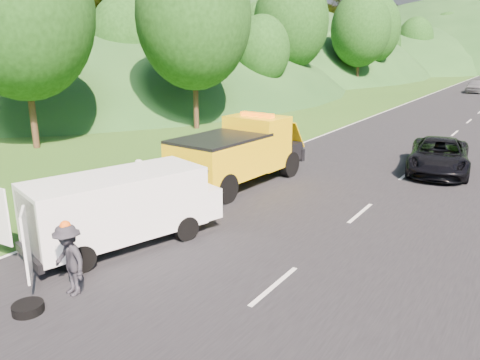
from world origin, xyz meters
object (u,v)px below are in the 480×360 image
Objects in this scene: child at (154,236)px; suitcase at (120,202)px; tow_truck at (240,151)px; white_van at (123,205)px; worker at (73,294)px; passing_suv at (437,172)px; spare_tire at (29,313)px; woman at (143,201)px.

suitcase is at bearing -157.46° from child.
tow_truck reaches higher than white_van.
tow_truck is 3.92× the size of worker.
tow_truck is 1.24× the size of passing_suv.
spare_tire is at bearing -78.01° from tow_truck.
child is 3.67m from worker.
white_van is 6.95× the size of child.
tow_truck is 11.12× the size of suitcase.
suitcase is at bearing 135.44° from worker.
white_van is 1.20× the size of passing_suv.
child is 0.54× the size of worker.
suitcase is 6.58m from spare_tire.
passing_suv is (5.58, 12.47, 0.00)m from child.
passing_suv is at bearing 74.00° from spare_tire.
white_van is at bearing -157.69° from woman.
white_van is 3.77× the size of worker.
passing_suv is at bearing 83.05° from white_van.
passing_suv is (6.46, 6.43, -1.37)m from tow_truck.
white_van is at bearing 120.83° from worker.
woman is at bearing -110.80° from tow_truck.
spare_tire is (3.30, -5.69, -0.30)m from suitcase.
white_van is 1.53m from child.
suitcase is (-1.74, -4.95, -1.07)m from tow_truck.
worker reaches higher than spare_tire.
white_van is at bearing -59.56° from child.
spare_tire is at bearing -115.46° from passing_suv.
worker is 2.84× the size of suitcase.
worker is at bearing -76.32° from tow_truck.
passing_suv is at bearing 48.54° from tow_truck.
tow_truck reaches higher than woman.
white_van reaches higher than passing_suv.
tow_truck reaches higher than child.
white_van is at bearing 104.04° from spare_tire.
spare_tire is at bearing -59.43° from white_van.
white_van is at bearing -122.93° from passing_suv.
white_van reaches higher than suitcase.
tow_truck is 9.22m from passing_suv.
woman is at bearing 116.08° from spare_tire.
worker is at bearing -51.68° from white_van.
woman reaches higher than spare_tire.
passing_suv is (4.76, 16.05, 0.00)m from worker.
child is at bearing 111.95° from worker.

